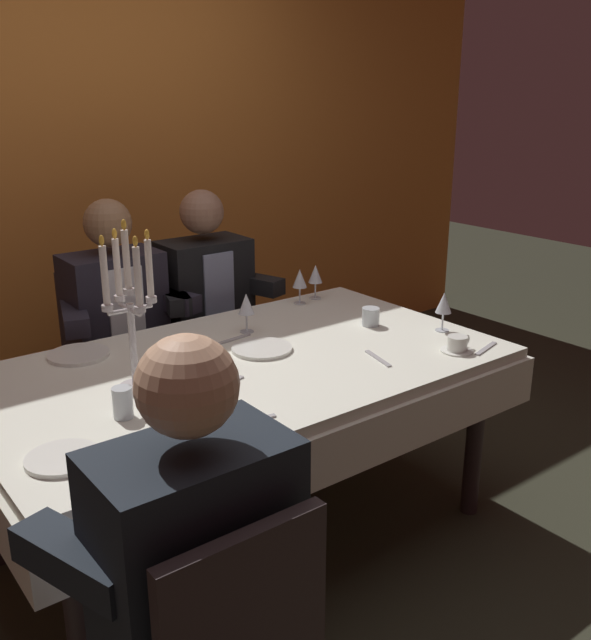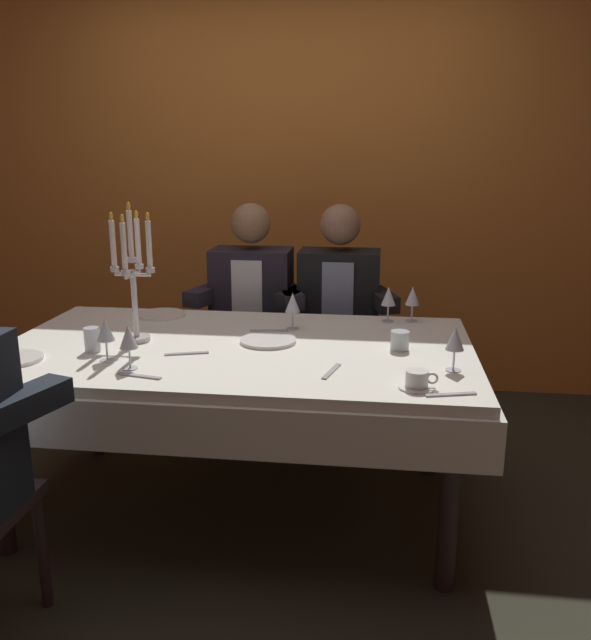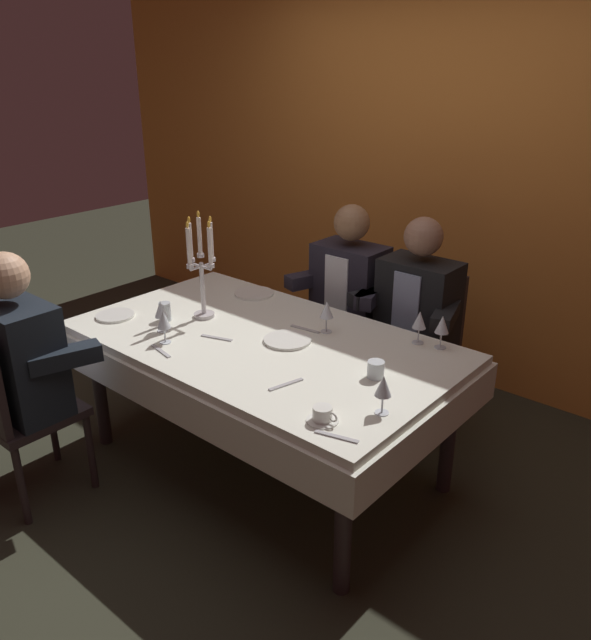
# 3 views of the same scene
# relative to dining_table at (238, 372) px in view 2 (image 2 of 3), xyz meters

# --- Properties ---
(ground_plane) EXTENTS (12.00, 12.00, 0.00)m
(ground_plane) POSITION_rel_dining_table_xyz_m (0.00, 0.00, -0.62)
(ground_plane) COLOR #2F3022
(back_wall) EXTENTS (6.00, 0.12, 2.70)m
(back_wall) POSITION_rel_dining_table_xyz_m (0.00, 1.66, 0.73)
(back_wall) COLOR orange
(back_wall) RESTS_ON ground_plane
(dining_table) EXTENTS (1.94, 1.14, 0.74)m
(dining_table) POSITION_rel_dining_table_xyz_m (0.00, 0.00, 0.00)
(dining_table) COLOR white
(dining_table) RESTS_ON ground_plane
(candelabra) EXTENTS (0.19, 0.19, 0.57)m
(candelabra) POSITION_rel_dining_table_xyz_m (-0.42, 0.00, 0.39)
(candelabra) COLOR silver
(candelabra) RESTS_ON dining_table
(dinner_plate_0) EXTENTS (0.20, 0.20, 0.01)m
(dinner_plate_0) POSITION_rel_dining_table_xyz_m (-0.78, -0.31, 0.13)
(dinner_plate_0) COLOR white
(dinner_plate_0) RESTS_ON dining_table
(dinner_plate_1) EXTENTS (0.23, 0.23, 0.01)m
(dinner_plate_1) POSITION_rel_dining_table_xyz_m (-0.46, 0.42, 0.13)
(dinner_plate_1) COLOR white
(dinner_plate_1) RESTS_ON dining_table
(dinner_plate_2) EXTENTS (0.23, 0.23, 0.01)m
(dinner_plate_2) POSITION_rel_dining_table_xyz_m (0.12, 0.05, 0.13)
(dinner_plate_2) COLOR white
(dinner_plate_2) RESTS_ON dining_table
(wine_glass_0) EXTENTS (0.07, 0.07, 0.16)m
(wine_glass_0) POSITION_rel_dining_table_xyz_m (0.61, 0.45, 0.24)
(wine_glass_0) COLOR silver
(wine_glass_0) RESTS_ON dining_table
(wine_glass_1) EXTENTS (0.07, 0.07, 0.16)m
(wine_glass_1) POSITION_rel_dining_table_xyz_m (0.72, 0.47, 0.23)
(wine_glass_1) COLOR silver
(wine_glass_1) RESTS_ON dining_table
(wine_glass_2) EXTENTS (0.07, 0.07, 0.16)m
(wine_glass_2) POSITION_rel_dining_table_xyz_m (-0.44, -0.26, 0.23)
(wine_glass_2) COLOR silver
(wine_glass_2) RESTS_ON dining_table
(wine_glass_3) EXTENTS (0.07, 0.07, 0.16)m
(wine_glass_3) POSITION_rel_dining_table_xyz_m (-0.32, -0.34, 0.23)
(wine_glass_3) COLOR silver
(wine_glass_3) RESTS_ON dining_table
(wine_glass_4) EXTENTS (0.07, 0.07, 0.16)m
(wine_glass_4) POSITION_rel_dining_table_xyz_m (0.19, 0.26, 0.23)
(wine_glass_4) COLOR silver
(wine_glass_4) RESTS_ON dining_table
(wine_glass_5) EXTENTS (0.07, 0.07, 0.16)m
(wine_glass_5) POSITION_rel_dining_table_xyz_m (0.84, -0.21, 0.24)
(wine_glass_5) COLOR silver
(wine_glass_5) RESTS_ON dining_table
(water_tumbler_0) EXTENTS (0.07, 0.07, 0.08)m
(water_tumbler_0) POSITION_rel_dining_table_xyz_m (0.65, 0.02, 0.16)
(water_tumbler_0) COLOR silver
(water_tumbler_0) RESTS_ON dining_table
(water_tumbler_1) EXTENTS (0.06, 0.06, 0.10)m
(water_tumbler_1) POSITION_rel_dining_table_xyz_m (-0.54, -0.16, 0.17)
(water_tumbler_1) COLOR silver
(water_tumbler_1) RESTS_ON dining_table
(coffee_cup_0) EXTENTS (0.13, 0.12, 0.06)m
(coffee_cup_0) POSITION_rel_dining_table_xyz_m (0.70, -0.41, 0.15)
(coffee_cup_0) COLOR white
(coffee_cup_0) RESTS_ON dining_table
(spoon_0) EXTENTS (0.17, 0.06, 0.01)m
(spoon_0) POSITION_rel_dining_table_xyz_m (0.81, -0.46, 0.12)
(spoon_0) COLOR #B7B7BC
(spoon_0) RESTS_ON dining_table
(fork_1) EXTENTS (0.06, 0.17, 0.01)m
(fork_1) POSITION_rel_dining_table_xyz_m (0.41, -0.28, 0.12)
(fork_1) COLOR #B7B7BC
(fork_1) RESTS_ON dining_table
(fork_2) EXTENTS (0.17, 0.05, 0.01)m
(fork_2) POSITION_rel_dining_table_xyz_m (-0.26, -0.42, 0.12)
(fork_2) COLOR #B7B7BC
(fork_2) RESTS_ON dining_table
(fork_3) EXTENTS (0.17, 0.07, 0.01)m
(fork_3) POSITION_rel_dining_table_xyz_m (-0.17, -0.15, 0.12)
(fork_3) COLOR #B7B7BC
(fork_3) RESTS_ON dining_table
(fork_4) EXTENTS (0.17, 0.04, 0.01)m
(fork_4) POSITION_rel_dining_table_xyz_m (0.10, 0.22, 0.12)
(fork_4) COLOR #B7B7BC
(fork_4) RESTS_ON dining_table
(seated_diner_1) EXTENTS (0.63, 0.48, 1.24)m
(seated_diner_1) POSITION_rel_dining_table_xyz_m (-0.11, 0.89, 0.11)
(seated_diner_1) COLOR #2D2425
(seated_diner_1) RESTS_ON ground_plane
(seated_diner_2) EXTENTS (0.63, 0.48, 1.24)m
(seated_diner_2) POSITION_rel_dining_table_xyz_m (0.36, 0.89, 0.11)
(seated_diner_2) COLOR #2D2425
(seated_diner_2) RESTS_ON ground_plane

